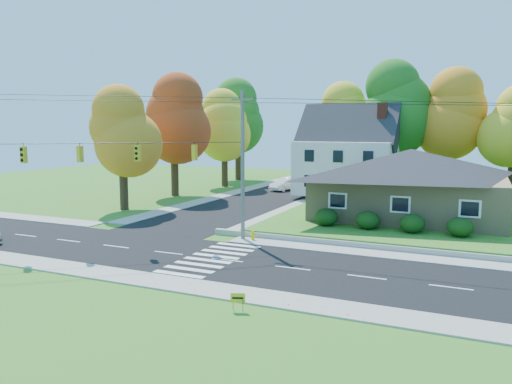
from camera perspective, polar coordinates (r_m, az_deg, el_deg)
ground at (r=28.91m, az=-3.32°, el=-7.81°), size 120.00×120.00×0.00m
road_main at (r=28.91m, az=-3.32°, el=-7.79°), size 90.00×8.00×0.02m
road_cross at (r=55.39m, az=1.77°, el=-0.45°), size 8.00×44.00×0.02m
sidewalk_north at (r=33.28m, az=0.68°, el=-5.69°), size 90.00×2.00×0.08m
sidewalk_south at (r=24.76m, az=-8.76°, el=-10.42°), size 90.00×2.00×0.08m
lawn at (r=46.30m, az=23.99°, el=-2.35°), size 30.00×30.00×0.50m
ranch_house at (r=41.24m, az=17.21°, el=1.07°), size 14.60×10.60×5.40m
colonial_house at (r=54.35m, az=10.48°, el=4.12°), size 10.40×8.40×9.60m
hedge_row at (r=35.53m, az=15.03°, el=-3.30°), size 10.70×1.70×1.27m
traffic_infrastructure at (r=29.27m, az=-2.43°, el=2.63°), size 38.10×10.66×10.00m
tree_lot_0 at (r=60.59m, az=10.04°, el=7.98°), size 6.72×6.72×12.51m
tree_lot_1 at (r=58.44m, az=15.61°, el=9.13°), size 7.84×7.84×14.60m
tree_lot_2 at (r=58.81m, az=21.58°, el=8.24°), size 7.28×7.28×13.56m
tree_west_0 at (r=47.38m, az=-15.08°, el=6.64°), size 6.16×6.16×11.47m
tree_west_1 at (r=56.04m, az=-9.39°, el=8.21°), size 7.28×7.28×13.56m
tree_west_2 at (r=64.13m, az=-3.64°, el=7.60°), size 6.72×6.72×12.51m
tree_west_3 at (r=72.18m, az=-2.07°, el=8.62°), size 7.84×7.84×14.60m
white_car at (r=60.24m, az=3.36°, el=0.89°), size 2.81×4.75×1.48m
fire_hydrant at (r=33.61m, az=-0.36°, el=-5.05°), size 0.40×0.31×0.70m
yard_sign at (r=21.12m, az=-2.08°, el=-12.05°), size 0.59×0.25×0.77m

